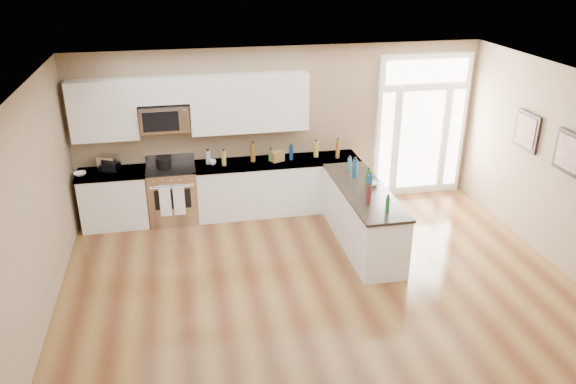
% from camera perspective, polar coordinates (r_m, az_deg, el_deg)
% --- Properties ---
extents(ground, '(8.00, 8.00, 0.00)m').
position_cam_1_polar(ground, '(6.90, 5.82, -14.84)').
color(ground, '#532E17').
extents(room_shell, '(8.00, 8.00, 8.00)m').
position_cam_1_polar(room_shell, '(5.99, 6.49, -1.96)').
color(room_shell, '#8F785A').
rests_on(room_shell, ground).
extents(back_cabinet_left, '(1.10, 0.66, 0.94)m').
position_cam_1_polar(back_cabinet_left, '(9.69, -17.17, -0.80)').
color(back_cabinet_left, white).
rests_on(back_cabinet_left, ground).
extents(back_cabinet_right, '(2.85, 0.66, 0.94)m').
position_cam_1_polar(back_cabinet_right, '(9.75, -1.16, 0.46)').
color(back_cabinet_right, white).
rests_on(back_cabinet_right, ground).
extents(peninsula_cabinet, '(0.69, 2.32, 0.94)m').
position_cam_1_polar(peninsula_cabinet, '(8.73, 7.55, -2.71)').
color(peninsula_cabinet, white).
rests_on(peninsula_cabinet, ground).
extents(upper_cabinet_left, '(1.04, 0.33, 0.95)m').
position_cam_1_polar(upper_cabinet_left, '(9.34, -18.25, 7.88)').
color(upper_cabinet_left, white).
rests_on(upper_cabinet_left, room_shell).
extents(upper_cabinet_right, '(1.94, 0.33, 0.95)m').
position_cam_1_polar(upper_cabinet_right, '(9.34, -3.94, 9.02)').
color(upper_cabinet_right, white).
rests_on(upper_cabinet_right, room_shell).
extents(upper_cabinet_short, '(0.82, 0.33, 0.40)m').
position_cam_1_polar(upper_cabinet_short, '(9.21, -12.66, 10.05)').
color(upper_cabinet_short, white).
rests_on(upper_cabinet_short, room_shell).
extents(microwave, '(0.78, 0.41, 0.42)m').
position_cam_1_polar(microwave, '(9.28, -12.42, 7.36)').
color(microwave, silver).
rests_on(microwave, room_shell).
extents(entry_door, '(1.70, 0.10, 2.60)m').
position_cam_1_polar(entry_door, '(10.47, 13.36, 6.51)').
color(entry_door, white).
rests_on(entry_door, ground).
extents(wall_art_near, '(0.05, 0.58, 0.58)m').
position_cam_1_polar(wall_art_near, '(9.34, 23.09, 5.72)').
color(wall_art_near, black).
rests_on(wall_art_near, room_shell).
extents(wall_art_far, '(0.05, 0.58, 0.58)m').
position_cam_1_polar(wall_art_far, '(8.58, 26.66, 3.58)').
color(wall_art_far, black).
rests_on(wall_art_far, room_shell).
extents(kitchen_range, '(0.80, 0.70, 1.08)m').
position_cam_1_polar(kitchen_range, '(9.61, -11.62, -0.15)').
color(kitchen_range, silver).
rests_on(kitchen_range, ground).
extents(stockpot, '(0.31, 0.31, 0.19)m').
position_cam_1_polar(stockpot, '(9.39, -12.54, 2.95)').
color(stockpot, black).
rests_on(stockpot, kitchen_range).
extents(toaster_oven, '(0.37, 0.34, 0.25)m').
position_cam_1_polar(toaster_oven, '(9.53, -17.74, 2.82)').
color(toaster_oven, silver).
rests_on(toaster_oven, back_cabinet_left).
extents(cardboard_box, '(0.25, 0.22, 0.17)m').
position_cam_1_polar(cardboard_box, '(9.51, -1.12, 3.67)').
color(cardboard_box, brown).
rests_on(cardboard_box, back_cabinet_right).
extents(bowl_left, '(0.23, 0.23, 0.05)m').
position_cam_1_polar(bowl_left, '(9.52, -20.38, 1.74)').
color(bowl_left, white).
rests_on(bowl_left, back_cabinet_left).
extents(bowl_peninsula, '(0.21, 0.21, 0.05)m').
position_cam_1_polar(bowl_peninsula, '(8.63, 8.54, 0.82)').
color(bowl_peninsula, white).
rests_on(bowl_peninsula, peninsula_cabinet).
extents(cup_counter, '(0.14, 0.14, 0.09)m').
position_cam_1_polar(cup_counter, '(9.43, -7.66, 3.01)').
color(cup_counter, white).
rests_on(cup_counter, back_cabinet_right).
extents(counter_bottles, '(2.40, 2.43, 0.32)m').
position_cam_1_polar(counter_bottles, '(9.03, 2.10, 2.86)').
color(counter_bottles, '#19591E').
rests_on(counter_bottles, back_cabinet_right).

